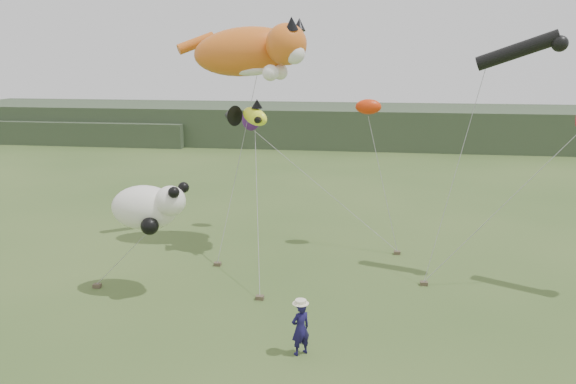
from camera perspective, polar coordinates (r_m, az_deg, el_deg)
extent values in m
plane|color=#385123|center=(19.60, 2.18, -14.88)|extent=(120.00, 120.00, 0.00)
cube|color=#2D3D28|center=(62.59, 6.69, 6.80)|extent=(90.00, 12.00, 4.00)
cube|color=#2D3D28|center=(67.62, -19.88, 5.95)|extent=(25.00, 8.00, 2.50)
imported|color=#161142|center=(18.42, 1.28, -13.70)|extent=(0.78, 0.74, 1.79)
cube|color=brown|center=(26.12, -7.17, -7.27)|extent=(0.31, 0.25, 0.16)
cube|color=brown|center=(22.55, -2.88, -10.66)|extent=(0.31, 0.25, 0.16)
cube|color=brown|center=(24.51, 13.64, -9.01)|extent=(0.31, 0.25, 0.16)
cube|color=brown|center=(24.90, -18.81, -9.00)|extent=(0.31, 0.25, 0.16)
cube|color=brown|center=(27.87, 11.02, -6.06)|extent=(0.31, 0.25, 0.16)
ellipsoid|color=orange|center=(27.74, -4.27, 14.04)|extent=(5.50, 3.07, 2.71)
sphere|color=orange|center=(26.33, -0.18, 14.79)|extent=(1.89, 1.89, 1.89)
cone|color=black|center=(25.80, 0.36, 16.79)|extent=(0.59, 0.72, 0.71)
cone|color=black|center=(26.81, 1.15, 16.67)|extent=(0.59, 0.68, 0.67)
sphere|color=white|center=(25.96, 0.66, 13.88)|extent=(0.94, 0.94, 0.94)
ellipsoid|color=white|center=(27.40, -3.94, 12.30)|extent=(1.85, 0.92, 0.58)
sphere|color=white|center=(25.82, -1.80, 12.01)|extent=(0.73, 0.73, 0.73)
sphere|color=white|center=(27.23, -0.80, 12.10)|extent=(0.73, 0.73, 0.73)
cylinder|color=orange|center=(29.27, -9.32, 14.70)|extent=(1.96, 1.43, 1.14)
ellipsoid|color=#F0FF2B|center=(26.02, -3.39, 7.67)|extent=(1.70, 1.44, 1.11)
cone|color=black|center=(26.61, -5.95, 7.76)|extent=(1.15, 1.20, 0.95)
cone|color=black|center=(25.95, -3.17, 8.95)|extent=(0.53, 0.53, 0.42)
cone|color=black|center=(25.46, -2.92, 7.31)|extent=(0.56, 0.59, 0.42)
cone|color=black|center=(26.49, -2.47, 7.56)|extent=(0.56, 0.59, 0.42)
cylinder|color=black|center=(25.13, 22.27, 13.15)|extent=(3.25, 1.40, 1.65)
sphere|color=black|center=(25.01, 25.90, 13.41)|extent=(0.64, 0.64, 0.64)
ellipsoid|color=white|center=(22.99, -14.35, -1.55)|extent=(2.68, 1.79, 1.79)
sphere|color=white|center=(22.19, -11.86, -0.89)|extent=(1.19, 1.19, 1.19)
sphere|color=black|center=(21.62, -11.53, -0.04)|extent=(0.44, 0.44, 0.44)
sphere|color=black|center=(22.36, -10.57, 0.46)|extent=(0.44, 0.44, 0.44)
sphere|color=black|center=(22.23, -13.87, -3.37)|extent=(0.70, 0.70, 0.70)
sphere|color=black|center=(23.67, -15.80, -2.21)|extent=(0.70, 0.70, 0.70)
ellipsoid|color=red|center=(27.47, 8.17, 8.57)|extent=(1.24, 0.72, 0.72)
ellipsoid|color=#481A66|center=(30.37, -3.78, 7.38)|extent=(1.00, 0.67, 1.23)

